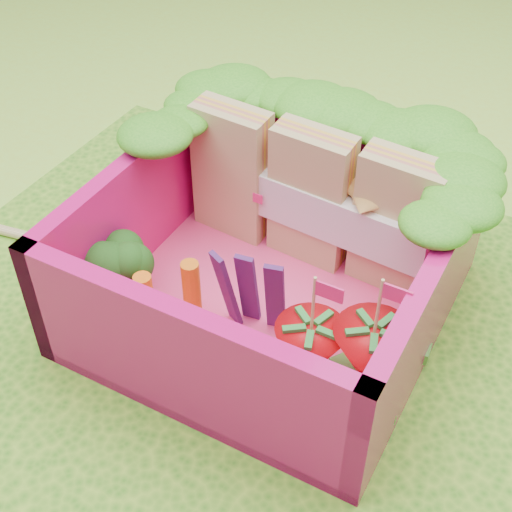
{
  "coord_description": "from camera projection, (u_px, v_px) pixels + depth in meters",
  "views": [
    {
      "loc": [
        1.06,
        -1.58,
        2.12
      ],
      "look_at": [
        0.07,
        0.24,
        0.28
      ],
      "focal_mm": 50.0,
      "sensor_mm": 36.0,
      "label": 1
    }
  ],
  "objects": [
    {
      "name": "bento_box",
      "position": [
        272.0,
        257.0,
        2.73
      ],
      "size": [
        1.3,
        1.3,
        0.55
      ],
      "color": "#D71270",
      "rests_on": "placemat"
    },
    {
      "name": "snap_peas",
      "position": [
        329.0,
        365.0,
        2.59
      ],
      "size": [
        0.63,
        0.49,
        0.05
      ],
      "color": "#59C03C",
      "rests_on": "bento_floor"
    },
    {
      "name": "broccoli",
      "position": [
        122.0,
        263.0,
        2.76
      ],
      "size": [
        0.32,
        0.32,
        0.26
      ],
      "color": "#71A04D",
      "rests_on": "bento_floor"
    },
    {
      "name": "carrot_sticks",
      "position": [
        170.0,
        297.0,
        2.69
      ],
      "size": [
        0.2,
        0.18,
        0.29
      ],
      "color": "orange",
      "rests_on": "bento_floor"
    },
    {
      "name": "placemat",
      "position": [
        212.0,
        335.0,
        2.82
      ],
      "size": [
        2.6,
        2.6,
        0.03
      ],
      "primitive_type": "cube",
      "color": "#439221",
      "rests_on": "ground"
    },
    {
      "name": "lettuce_ruffle",
      "position": [
        329.0,
        124.0,
        2.82
      ],
      "size": [
        1.43,
        0.77,
        0.11
      ],
      "color": "#2B901A",
      "rests_on": "bento_box"
    },
    {
      "name": "ground",
      "position": [
        212.0,
        337.0,
        2.83
      ],
      "size": [
        14.0,
        14.0,
        0.0
      ],
      "primitive_type": "plane",
      "color": "#ADDE3E",
      "rests_on": "ground"
    },
    {
      "name": "chopsticks",
      "position": [
        8.0,
        232.0,
        3.24
      ],
      "size": [
        2.2,
        0.4,
        0.04
      ],
      "color": "tan",
      "rests_on": "placemat"
    },
    {
      "name": "purple_wedges",
      "position": [
        250.0,
        292.0,
        2.64
      ],
      "size": [
        0.25,
        0.09,
        0.38
      ],
      "color": "#4E1857",
      "rests_on": "bento_floor"
    },
    {
      "name": "strawberry_right",
      "position": [
        370.0,
        358.0,
        2.46
      ],
      "size": [
        0.28,
        0.28,
        0.52
      ],
      "color": "red",
      "rests_on": "bento_floor"
    },
    {
      "name": "bento_floor",
      "position": [
        271.0,
        303.0,
        2.89
      ],
      "size": [
        1.3,
        1.3,
        0.05
      ],
      "primitive_type": "cube",
      "color": "#FF4183",
      "rests_on": "placemat"
    },
    {
      "name": "sandwich_stack",
      "position": [
        312.0,
        197.0,
        2.9
      ],
      "size": [
        1.08,
        0.25,
        0.59
      ],
      "color": "tan",
      "rests_on": "bento_floor"
    },
    {
      "name": "strawberry_left",
      "position": [
        310.0,
        352.0,
        2.49
      ],
      "size": [
        0.25,
        0.25,
        0.49
      ],
      "color": "red",
      "rests_on": "bento_floor"
    }
  ]
}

